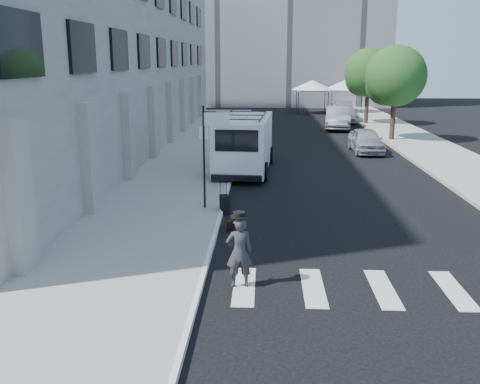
# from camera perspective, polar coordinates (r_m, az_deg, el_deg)

# --- Properties ---
(ground) EXTENTS (120.00, 120.00, 0.00)m
(ground) POSITION_cam_1_polar(r_m,az_deg,el_deg) (15.43, 4.61, -5.53)
(ground) COLOR black
(ground) RESTS_ON ground
(sidewalk_left) EXTENTS (4.50, 48.00, 0.15)m
(sidewalk_left) POSITION_cam_1_polar(r_m,az_deg,el_deg) (31.17, -4.21, 4.59)
(sidewalk_left) COLOR gray
(sidewalk_left) RESTS_ON ground
(sidewalk_right) EXTENTS (4.00, 56.00, 0.15)m
(sidewalk_right) POSITION_cam_1_polar(r_m,az_deg,el_deg) (36.19, 18.00, 5.25)
(sidewalk_right) COLOR gray
(sidewalk_right) RESTS_ON ground
(building_left) EXTENTS (10.00, 44.00, 12.00)m
(building_left) POSITION_cam_1_polar(r_m,az_deg,el_deg) (34.33, -16.52, 14.86)
(building_left) COLOR gray
(building_left) RESTS_ON ground
(sign_pole) EXTENTS (1.03, 0.07, 3.50)m
(sign_pole) POSITION_cam_1_polar(r_m,az_deg,el_deg) (18.00, -3.14, 6.02)
(sign_pole) COLOR black
(sign_pole) RESTS_ON sidewalk_left
(tree_near) EXTENTS (3.80, 3.83, 6.03)m
(tree_near) POSITION_cam_1_polar(r_m,az_deg,el_deg) (35.63, 16.04, 11.58)
(tree_near) COLOR black
(tree_near) RESTS_ON ground
(tree_far) EXTENTS (3.80, 3.83, 6.03)m
(tree_far) POSITION_cam_1_polar(r_m,az_deg,el_deg) (44.44, 13.38, 12.11)
(tree_far) COLOR black
(tree_far) RESTS_ON ground
(tent_left) EXTENTS (4.00, 4.00, 3.20)m
(tent_left) POSITION_cam_1_polar(r_m,az_deg,el_deg) (52.79, 7.73, 11.22)
(tent_left) COLOR black
(tent_left) RESTS_ON ground
(tent_right) EXTENTS (4.00, 4.00, 3.20)m
(tent_right) POSITION_cam_1_polar(r_m,az_deg,el_deg) (53.65, 11.15, 11.13)
(tent_right) COLOR black
(tent_right) RESTS_ON ground
(businessman) EXTENTS (0.67, 0.50, 1.68)m
(businessman) POSITION_cam_1_polar(r_m,az_deg,el_deg) (12.32, -0.08, -6.44)
(businessman) COLOR #323234
(businessman) RESTS_ON ground
(briefcase) EXTENTS (0.23, 0.46, 0.34)m
(briefcase) POSITION_cam_1_polar(r_m,az_deg,el_deg) (16.52, -1.01, -3.53)
(briefcase) COLOR black
(briefcase) RESTS_ON ground
(suitcase) EXTENTS (0.39, 0.50, 1.23)m
(suitcase) POSITION_cam_1_polar(r_m,az_deg,el_deg) (18.23, -1.66, -1.34)
(suitcase) COLOR black
(suitcase) RESTS_ON ground
(cargo_van) EXTENTS (2.77, 6.97, 2.55)m
(cargo_van) POSITION_cam_1_polar(r_m,az_deg,el_deg) (25.21, 0.51, 5.25)
(cargo_van) COLOR white
(cargo_van) RESTS_ON ground
(parked_car_a) EXTENTS (1.65, 4.02, 1.37)m
(parked_car_a) POSITION_cam_1_polar(r_m,az_deg,el_deg) (31.11, 13.29, 5.37)
(parked_car_a) COLOR #A4A5AC
(parked_car_a) RESTS_ON ground
(parked_car_b) EXTENTS (2.48, 5.34, 1.69)m
(parked_car_b) POSITION_cam_1_polar(r_m,az_deg,el_deg) (41.35, 10.44, 7.79)
(parked_car_b) COLOR slate
(parked_car_b) RESTS_ON ground
(parked_car_c) EXTENTS (2.54, 5.53, 1.57)m
(parked_car_c) POSITION_cam_1_polar(r_m,az_deg,el_deg) (46.63, 10.96, 8.37)
(parked_car_c) COLOR #A0A3A8
(parked_car_c) RESTS_ON ground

